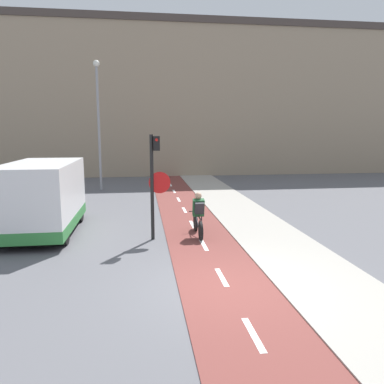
{
  "coord_description": "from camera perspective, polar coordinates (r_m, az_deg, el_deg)",
  "views": [
    {
      "loc": [
        -1.81,
        -7.61,
        3.41
      ],
      "look_at": [
        0.0,
        5.61,
        1.2
      ],
      "focal_mm": 35.0,
      "sensor_mm": 36.0,
      "label": 1
    }
  ],
  "objects": [
    {
      "name": "ground_plane",
      "position": [
        8.53,
        5.28,
        -14.19
      ],
      "size": [
        120.0,
        120.0,
        0.0
      ],
      "primitive_type": "plane",
      "color": "#5B5B60"
    },
    {
      "name": "bike_lane",
      "position": [
        8.54,
        5.26,
        -14.1
      ],
      "size": [
        2.13,
        60.0,
        0.02
      ],
      "color": "brown",
      "rests_on": "ground_plane"
    },
    {
      "name": "sidewalk_strip",
      "position": [
        9.27,
        19.4,
        -12.56
      ],
      "size": [
        2.4,
        60.0,
        0.05
      ],
      "color": "#A8A399",
      "rests_on": "ground_plane"
    },
    {
      "name": "building_row_background",
      "position": [
        30.42,
        -4.49,
        13.76
      ],
      "size": [
        60.0,
        5.2,
        11.45
      ],
      "color": "gray",
      "rests_on": "ground_plane"
    },
    {
      "name": "traffic_light_pole",
      "position": [
        11.58,
        -5.73,
        2.51
      ],
      "size": [
        0.67,
        0.25,
        3.28
      ],
      "color": "black",
      "rests_on": "ground_plane"
    },
    {
      "name": "street_lamp_far",
      "position": [
        22.02,
        -14.09,
        11.63
      ],
      "size": [
        0.36,
        0.36,
        7.2
      ],
      "color": "gray",
      "rests_on": "ground_plane"
    },
    {
      "name": "cyclist_near",
      "position": [
        12.1,
        0.97,
        -3.55
      ],
      "size": [
        0.46,
        1.74,
        1.44
      ],
      "color": "black",
      "rests_on": "ground_plane"
    },
    {
      "name": "van",
      "position": [
        13.32,
        -21.76,
        -0.97
      ],
      "size": [
        2.07,
        4.48,
        2.36
      ],
      "color": "white",
      "rests_on": "ground_plane"
    }
  ]
}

